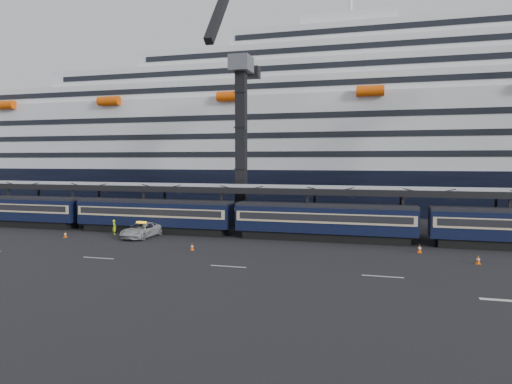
# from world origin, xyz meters

# --- Properties ---
(ground) EXTENTS (260.00, 260.00, 0.00)m
(ground) POSITION_xyz_m (0.00, 0.00, 0.00)
(ground) COLOR black
(ground) RESTS_ON ground
(train) EXTENTS (133.05, 3.00, 4.05)m
(train) POSITION_xyz_m (-4.65, 10.00, 2.20)
(train) COLOR black
(train) RESTS_ON ground
(canopy) EXTENTS (130.00, 6.25, 5.53)m
(canopy) POSITION_xyz_m (0.00, 14.00, 5.25)
(canopy) COLOR #92949A
(canopy) RESTS_ON ground
(cruise_ship) EXTENTS (214.09, 28.84, 34.00)m
(cruise_ship) POSITION_xyz_m (-1.08, 45.99, 12.34)
(cruise_ship) COLOR black
(cruise_ship) RESTS_ON ground
(crane_dark_near) EXTENTS (4.50, 17.75, 35.08)m
(crane_dark_near) POSITION_xyz_m (-20.00, 18.59, 11.93)
(crane_dark_near) COLOR #45464C
(crane_dark_near) RESTS_ON ground
(pickup_truck) EXTENTS (2.87, 5.90, 1.62)m
(pickup_truck) POSITION_xyz_m (-27.78, 6.64, 0.81)
(pickup_truck) COLOR #A0A3A7
(pickup_truck) RESTS_ON ground
(worker) EXTENTS (0.74, 0.72, 1.72)m
(worker) POSITION_xyz_m (-31.75, 7.50, 0.86)
(worker) COLOR #C2F30C
(worker) RESTS_ON ground
(traffic_cone_b) EXTENTS (0.35, 0.35, 0.71)m
(traffic_cone_b) POSITION_xyz_m (-35.90, 4.33, 0.35)
(traffic_cone_b) COLOR #EC5107
(traffic_cone_b) RESTS_ON ground
(traffic_cone_c) EXTENTS (0.35, 0.35, 0.71)m
(traffic_cone_c) POSITION_xyz_m (-19.47, 1.40, 0.35)
(traffic_cone_c) COLOR #EC5107
(traffic_cone_c) RESTS_ON ground
(traffic_cone_d) EXTENTS (0.38, 0.38, 0.77)m
(traffic_cone_d) POSITION_xyz_m (5.60, 2.27, 0.38)
(traffic_cone_d) COLOR #EC5107
(traffic_cone_d) RESTS_ON ground
(traffic_cone_e) EXTENTS (0.41, 0.41, 0.82)m
(traffic_cone_e) POSITION_xyz_m (1.31, 5.91, 0.40)
(traffic_cone_e) COLOR #EC5107
(traffic_cone_e) RESTS_ON ground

